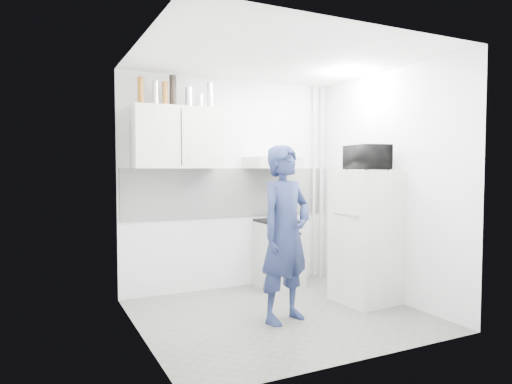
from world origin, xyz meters
name	(u,v)px	position (x,y,z in m)	size (l,w,h in m)	color
floor	(280,315)	(0.00, 0.00, 0.00)	(2.80, 2.80, 0.00)	slate
ceiling	(280,58)	(0.00, 0.00, 2.60)	(2.80, 2.80, 0.00)	white
wall_back	(231,184)	(0.00, 1.25, 1.30)	(2.80, 2.80, 0.00)	white
wall_left	(140,191)	(-1.40, 0.00, 1.30)	(2.60, 2.60, 0.00)	white
wall_right	(387,186)	(1.40, 0.00, 1.30)	(2.60, 2.60, 0.00)	white
person	(285,234)	(-0.03, -0.17, 0.86)	(0.63, 0.41, 1.73)	navy
stove	(279,254)	(0.54, 1.00, 0.41)	(0.51, 0.51, 0.82)	#B7B6B1
fridge	(366,236)	(1.10, -0.01, 0.74)	(0.61, 0.61, 1.48)	white
stove_top	(279,221)	(0.54, 1.00, 0.83)	(0.49, 0.49, 0.03)	black
saucepan	(283,216)	(0.57, 0.95, 0.90)	(0.17, 0.17, 0.09)	silver
microwave	(367,158)	(1.10, -0.01, 1.62)	(0.34, 0.51, 0.28)	black
bottle_a	(141,91)	(-1.16, 1.07, 2.35)	(0.07, 0.07, 0.30)	brown
bottle_b	(155,93)	(-0.99, 1.07, 2.34)	(0.07, 0.07, 0.27)	silver
bottle_c	(165,94)	(-0.88, 1.07, 2.34)	(0.07, 0.07, 0.27)	brown
bottle_d	(173,91)	(-0.79, 1.07, 2.38)	(0.08, 0.08, 0.35)	black
canister_a	(189,98)	(-0.60, 1.07, 2.31)	(0.09, 0.09, 0.23)	silver
canister_b	(200,102)	(-0.47, 1.07, 2.28)	(0.08, 0.08, 0.16)	silver
bottle_e	(210,96)	(-0.34, 1.07, 2.36)	(0.08, 0.08, 0.31)	silver
upper_cabinet	(177,138)	(-0.75, 1.07, 1.85)	(1.00, 0.35, 0.70)	white
range_hood	(272,163)	(0.45, 1.00, 1.57)	(0.60, 0.50, 0.14)	#B7B6B1
backsplash	(232,192)	(0.00, 1.24, 1.20)	(2.74, 0.03, 0.60)	white
pipe_a	(321,183)	(1.30, 1.17, 1.30)	(0.05, 0.05, 2.60)	#B7B6B1
pipe_b	(314,183)	(1.18, 1.17, 1.30)	(0.04, 0.04, 2.60)	#B7B6B1
ceiling_spot_fixture	(349,74)	(1.00, 0.20, 2.57)	(0.10, 0.10, 0.02)	white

